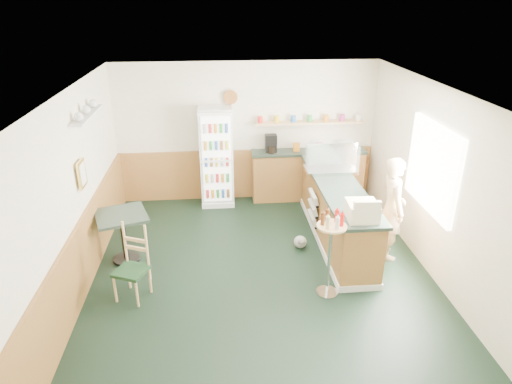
{
  "coord_description": "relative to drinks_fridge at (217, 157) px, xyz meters",
  "views": [
    {
      "loc": [
        -0.57,
        -5.53,
        3.85
      ],
      "look_at": [
        -0.03,
        0.6,
        1.14
      ],
      "focal_mm": 32.0,
      "sensor_mm": 36.0,
      "label": 1
    }
  ],
  "objects": [
    {
      "name": "ground",
      "position": [
        0.6,
        -2.74,
        -0.95
      ],
      "size": [
        6.0,
        6.0,
        0.0
      ],
      "primitive_type": "plane",
      "color": "black",
      "rests_on": "ground"
    },
    {
      "name": "room_envelope",
      "position": [
        0.37,
        -2.01,
        0.57
      ],
      "size": [
        5.04,
        6.02,
        2.72
      ],
      "color": "beige",
      "rests_on": "ground"
    },
    {
      "name": "service_counter",
      "position": [
        1.95,
        -1.67,
        -0.49
      ],
      "size": [
        0.68,
        3.01,
        1.01
      ],
      "color": "#A96E36",
      "rests_on": "ground"
    },
    {
      "name": "back_counter",
      "position": [
        1.79,
        0.06,
        -0.4
      ],
      "size": [
        2.24,
        0.42,
        1.69
      ],
      "color": "#A96E36",
      "rests_on": "ground"
    },
    {
      "name": "drinks_fridge",
      "position": [
        0.0,
        0.0,
        0.0
      ],
      "size": [
        0.63,
        0.53,
        1.9
      ],
      "color": "white",
      "rests_on": "ground"
    },
    {
      "name": "display_case",
      "position": [
        1.95,
        -1.08,
        0.31
      ],
      "size": [
        0.87,
        0.46,
        0.5
      ],
      "color": "silver",
      "rests_on": "service_counter"
    },
    {
      "name": "cash_register",
      "position": [
        1.95,
        -2.87,
        0.18
      ],
      "size": [
        0.43,
        0.45,
        0.23
      ],
      "primitive_type": "cube",
      "rotation": [
        0.0,
        0.0,
        -0.05
      ],
      "color": "beige",
      "rests_on": "service_counter"
    },
    {
      "name": "shopkeeper",
      "position": [
        2.65,
        -2.21,
        -0.13
      ],
      "size": [
        0.4,
        0.55,
        1.64
      ],
      "primitive_type": "imported",
      "rotation": [
        0.0,
        0.0,
        1.56
      ],
      "color": "tan",
      "rests_on": "ground"
    },
    {
      "name": "condiment_stand",
      "position": [
        1.47,
        -3.13,
        -0.15
      ],
      "size": [
        0.4,
        0.4,
        1.24
      ],
      "rotation": [
        0.0,
        0.0,
        -0.22
      ],
      "color": "silver",
      "rests_on": "ground"
    },
    {
      "name": "newspaper_rack",
      "position": [
        1.59,
        -1.47,
        -0.45
      ],
      "size": [
        0.1,
        0.48,
        0.56
      ],
      "color": "black",
      "rests_on": "ground"
    },
    {
      "name": "cafe_table",
      "position": [
        -1.45,
        -2.02,
        -0.39
      ],
      "size": [
        0.92,
        0.92,
        0.8
      ],
      "rotation": [
        0.0,
        0.0,
        0.33
      ],
      "color": "black",
      "rests_on": "ground"
    },
    {
      "name": "cafe_chair",
      "position": [
        -1.19,
        -2.9,
        -0.4
      ],
      "size": [
        0.51,
        0.52,
        1.05
      ],
      "rotation": [
        0.0,
        0.0,
        -0.4
      ],
      "color": "black",
      "rests_on": "ground"
    },
    {
      "name": "dog_doorstop",
      "position": [
        1.32,
        -1.9,
        -0.83
      ],
      "size": [
        0.21,
        0.27,
        0.25
      ],
      "rotation": [
        0.0,
        0.0,
        -0.12
      ],
      "color": "#969691",
      "rests_on": "ground"
    }
  ]
}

